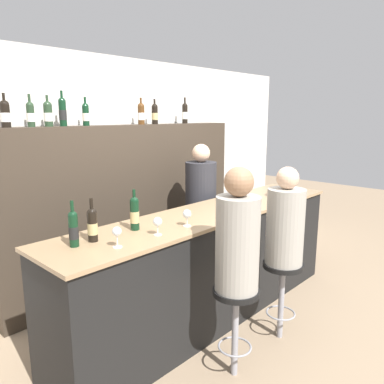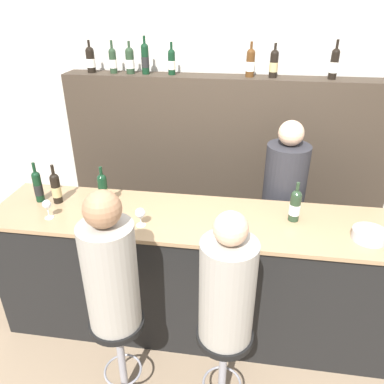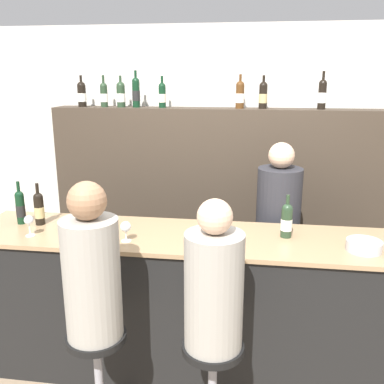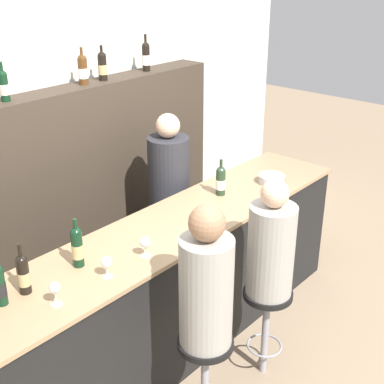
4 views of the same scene
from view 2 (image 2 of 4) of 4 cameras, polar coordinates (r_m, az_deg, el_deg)
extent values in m
plane|color=#8C755B|center=(3.18, 2.08, -23.78)|extent=(16.00, 16.00, 0.00)
cube|color=beige|center=(3.94, 5.43, 9.93)|extent=(6.40, 0.05, 2.60)
cube|color=black|center=(3.04, 2.98, -12.90)|extent=(3.28, 0.65, 1.03)
cube|color=#997A56|center=(2.72, 3.25, -4.35)|extent=(3.32, 0.69, 0.03)
cube|color=#382D23|center=(3.86, 4.97, 3.57)|extent=(3.12, 0.28, 1.84)
cylinder|color=black|center=(3.13, -22.38, 0.52)|extent=(0.06, 0.06, 0.22)
cylinder|color=black|center=(3.13, -22.34, 0.35)|extent=(0.07, 0.07, 0.09)
sphere|color=black|center=(3.08, -22.73, 2.33)|extent=(0.06, 0.06, 0.06)
cylinder|color=black|center=(3.06, -22.93, 3.33)|extent=(0.02, 0.02, 0.09)
cylinder|color=black|center=(3.06, -19.97, 0.26)|extent=(0.07, 0.07, 0.21)
cylinder|color=tan|center=(3.06, -19.94, 0.09)|extent=(0.07, 0.07, 0.08)
sphere|color=black|center=(3.01, -20.28, 2.01)|extent=(0.07, 0.07, 0.07)
cylinder|color=black|center=(2.99, -20.46, 3.06)|extent=(0.02, 0.02, 0.09)
cylinder|color=black|center=(2.90, -13.36, -0.05)|extent=(0.07, 0.07, 0.23)
cylinder|color=tan|center=(2.90, -13.34, -0.25)|extent=(0.07, 0.07, 0.09)
sphere|color=black|center=(2.85, -13.61, 1.99)|extent=(0.07, 0.07, 0.07)
cylinder|color=black|center=(2.83, -13.73, 2.98)|extent=(0.02, 0.02, 0.08)
cylinder|color=#233823|center=(2.74, 15.38, -2.35)|extent=(0.08, 0.08, 0.20)
cylinder|color=white|center=(2.75, 15.36, -2.53)|extent=(0.08, 0.08, 0.08)
sphere|color=#233823|center=(2.70, 15.64, -0.52)|extent=(0.08, 0.08, 0.08)
cylinder|color=#233823|center=(2.67, 15.80, 0.57)|extent=(0.02, 0.02, 0.08)
cylinder|color=black|center=(3.87, -15.16, 18.59)|extent=(0.08, 0.08, 0.19)
cylinder|color=white|center=(3.87, -15.15, 18.45)|extent=(0.08, 0.08, 0.08)
sphere|color=black|center=(3.85, -15.35, 20.01)|extent=(0.08, 0.08, 0.08)
cylinder|color=black|center=(3.85, -15.46, 20.84)|extent=(0.02, 0.02, 0.08)
cylinder|color=#233823|center=(3.79, -11.94, 18.73)|extent=(0.07, 0.07, 0.19)
cylinder|color=white|center=(3.79, -11.93, 18.59)|extent=(0.07, 0.07, 0.08)
sphere|color=#233823|center=(3.78, -12.09, 20.15)|extent=(0.07, 0.07, 0.07)
cylinder|color=#233823|center=(3.77, -12.18, 21.02)|extent=(0.02, 0.02, 0.09)
cylinder|color=#233823|center=(3.73, -9.42, 18.86)|extent=(0.08, 0.08, 0.20)
cylinder|color=white|center=(3.74, -9.41, 18.71)|extent=(0.08, 0.08, 0.08)
sphere|color=#233823|center=(3.72, -9.54, 20.34)|extent=(0.08, 0.08, 0.08)
cylinder|color=#233823|center=(3.72, -9.61, 21.17)|extent=(0.02, 0.02, 0.08)
cylinder|color=black|center=(3.69, -7.14, 19.23)|extent=(0.07, 0.07, 0.24)
cylinder|color=black|center=(3.69, -7.13, 19.05)|extent=(0.07, 0.07, 0.09)
sphere|color=black|center=(3.68, -7.25, 21.05)|extent=(0.07, 0.07, 0.07)
cylinder|color=black|center=(3.67, -7.31, 21.92)|extent=(0.02, 0.02, 0.08)
cylinder|color=black|center=(3.64, -3.12, 18.91)|extent=(0.07, 0.07, 0.19)
cylinder|color=beige|center=(3.64, -3.11, 18.76)|extent=(0.07, 0.07, 0.08)
sphere|color=black|center=(3.62, -3.16, 20.41)|extent=(0.07, 0.07, 0.07)
cylinder|color=black|center=(3.62, -3.18, 21.25)|extent=(0.02, 0.02, 0.08)
cylinder|color=#4C2D14|center=(3.57, 8.86, 18.56)|extent=(0.08, 0.08, 0.20)
cylinder|color=white|center=(3.57, 8.85, 18.40)|extent=(0.08, 0.08, 0.08)
sphere|color=#4C2D14|center=(3.55, 8.99, 20.19)|extent=(0.08, 0.08, 0.08)
cylinder|color=#4C2D14|center=(3.54, 9.06, 21.08)|extent=(0.02, 0.02, 0.08)
cylinder|color=black|center=(3.57, 12.34, 18.27)|extent=(0.07, 0.07, 0.20)
cylinder|color=tan|center=(3.57, 12.32, 18.11)|extent=(0.08, 0.08, 0.08)
sphere|color=black|center=(3.56, 12.51, 19.86)|extent=(0.07, 0.07, 0.07)
cylinder|color=black|center=(3.55, 12.60, 20.70)|extent=(0.02, 0.02, 0.08)
cylinder|color=black|center=(3.64, 20.79, 17.51)|extent=(0.07, 0.07, 0.22)
cylinder|color=white|center=(3.64, 20.76, 17.34)|extent=(0.07, 0.07, 0.09)
sphere|color=black|center=(3.62, 21.10, 19.22)|extent=(0.07, 0.07, 0.07)
cylinder|color=black|center=(3.61, 21.26, 20.15)|extent=(0.02, 0.02, 0.09)
cylinder|color=silver|center=(2.91, -20.89, -3.66)|extent=(0.06, 0.06, 0.00)
cylinder|color=silver|center=(2.89, -21.03, -2.93)|extent=(0.01, 0.01, 0.08)
sphere|color=silver|center=(2.86, -21.27, -1.73)|extent=(0.06, 0.06, 0.06)
cylinder|color=silver|center=(2.76, -14.15, -4.39)|extent=(0.06, 0.06, 0.00)
cylinder|color=silver|center=(2.74, -14.24, -3.73)|extent=(0.01, 0.01, 0.07)
sphere|color=silver|center=(2.70, -14.40, -2.54)|extent=(0.07, 0.07, 0.07)
cylinder|color=silver|center=(2.66, -7.76, -5.02)|extent=(0.07, 0.07, 0.00)
cylinder|color=silver|center=(2.64, -7.81, -4.38)|extent=(0.01, 0.01, 0.07)
sphere|color=silver|center=(2.60, -7.90, -3.17)|extent=(0.07, 0.07, 0.07)
cylinder|color=#B7B7BC|center=(2.74, 25.41, -5.92)|extent=(0.22, 0.22, 0.07)
cylinder|color=gray|center=(2.78, -10.66, -23.87)|extent=(0.05, 0.05, 0.66)
torus|color=gray|center=(2.86, -10.48, -25.12)|extent=(0.26, 0.26, 0.02)
cylinder|color=black|center=(2.52, -11.39, -18.88)|extent=(0.35, 0.35, 0.04)
cylinder|color=gray|center=(2.27, -12.25, -12.46)|extent=(0.32, 0.32, 0.69)
sphere|color=#936B4C|center=(2.02, -13.52, -2.56)|extent=(0.21, 0.21, 0.21)
cylinder|color=gray|center=(2.69, 4.66, -25.84)|extent=(0.05, 0.05, 0.66)
torus|color=gray|center=(2.77, 4.57, -27.07)|extent=(0.26, 0.26, 0.02)
cylinder|color=black|center=(2.42, 4.99, -20.88)|extent=(0.35, 0.35, 0.04)
cylinder|color=gray|center=(2.17, 5.37, -14.83)|extent=(0.32, 0.32, 0.65)
sphere|color=#D8AD8C|center=(1.92, 5.92, -5.55)|extent=(0.19, 0.19, 0.19)
cylinder|color=#28282D|center=(3.44, 13.25, -4.30)|extent=(0.36, 0.36, 1.43)
sphere|color=#D8AD8C|center=(3.09, 14.88, 8.65)|extent=(0.20, 0.20, 0.20)
camera|label=1|loc=(2.84, -75.55, -4.78)|focal=35.00mm
camera|label=3|loc=(0.58, 163.27, -64.24)|focal=40.00mm
camera|label=4|loc=(2.73, -86.45, 10.39)|focal=50.00mm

